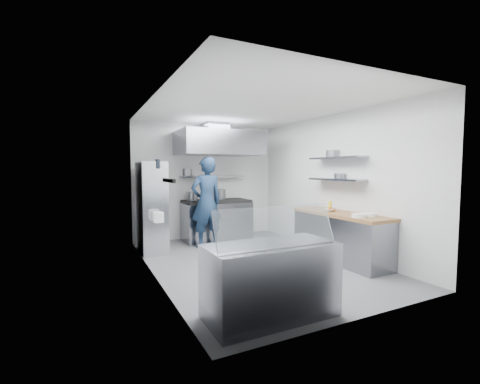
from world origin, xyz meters
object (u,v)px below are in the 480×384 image
chef (206,202)px  display_case (271,281)px  gas_range (216,221)px  wire_rack (152,207)px

chef → display_case: chef is taller
gas_range → wire_rack: size_ratio=0.86×
gas_range → chef: (-0.47, -0.60, 0.53)m
gas_range → chef: 0.93m
display_case → gas_range: bearing=76.4°
chef → wire_rack: (-1.16, 0.10, -0.06)m
wire_rack → display_case: size_ratio=1.23×
wire_rack → display_case: wire_rack is taller
wire_rack → display_case: 3.69m
gas_range → display_case: 4.22m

